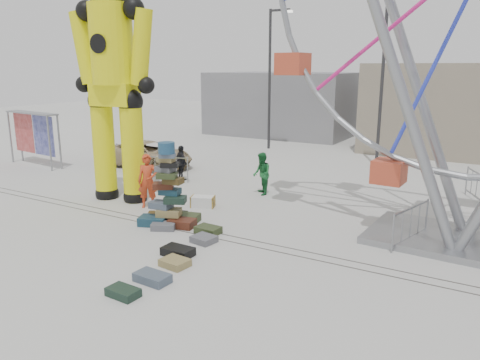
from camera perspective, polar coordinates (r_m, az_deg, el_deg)
The scene contains 25 objects.
ground at distance 14.08m, azimuth -9.77°, elevation -6.64°, with size 90.00×90.00×0.00m, color #9E9E99.
track_line_near at distance 14.51m, azimuth -8.25°, elevation -5.94°, with size 40.00×0.04×0.01m, color #47443F.
track_line_far at distance 14.80m, azimuth -7.28°, elevation -5.50°, with size 40.00×0.04×0.01m, color #47443F.
building_left at distance 35.30m, azimuth 5.82°, elevation 9.34°, with size 10.00×8.00×4.40m, color gray.
lamp_post_right at distance 23.68m, azimuth 17.21°, elevation 12.24°, with size 1.41×0.25×8.00m.
lamp_post_left at distance 27.99m, azimuth 3.81°, elevation 12.94°, with size 1.41×0.25×8.00m.
suitcase_tower at distance 14.79m, azimuth -8.68°, elevation -2.62°, with size 1.96×1.70×2.61m.
crash_test_dummy at distance 17.40m, azimuth -15.14°, elevation 11.96°, with size 3.37×1.48×8.45m.
banner_scaffold at distance 25.27m, azimuth -23.96°, elevation 6.07°, with size 3.72×1.00×2.66m.
steamer_trunk at distance 16.58m, azimuth -4.55°, elevation -2.65°, with size 0.82×0.47×0.38m, color silver.
row_case_0 at distance 14.02m, azimuth -3.91°, elevation -6.09°, with size 0.73×0.50×0.21m, color #334020.
row_case_1 at distance 13.35m, azimuth -4.43°, elevation -7.20°, with size 0.64×0.56×0.19m, color slate.
row_case_2 at distance 12.53m, azimuth -7.58°, elevation -8.62°, with size 0.83×0.51×0.23m, color black.
row_case_3 at distance 11.91m, azimuth -7.95°, elevation -9.95°, with size 0.68×0.53×0.19m, color #94824B.
row_case_4 at distance 11.19m, azimuth -10.64°, elevation -11.62°, with size 0.84×0.48×0.21m, color #4B596B.
row_case_5 at distance 10.69m, azimuth -14.06°, elevation -13.13°, with size 0.72×0.44×0.19m, color #1A3025.
barricade_dummy_a at distance 23.42m, azimuth -13.43°, elevation 2.76°, with size 2.00×0.10×1.10m, color gray, non-canonical shape.
barricade_dummy_b at distance 23.45m, azimuth -13.54°, elevation 2.77°, with size 2.00×0.10×1.10m, color gray, non-canonical shape.
barricade_dummy_c at distance 20.39m, azimuth -9.02°, elevation 1.38°, with size 2.00×0.10×1.10m, color gray, non-canonical shape.
barricade_wheel_front at distance 13.91m, azimuth 20.07°, elevation -5.14°, with size 2.00×0.10×1.10m, color gray, non-canonical shape.
barricade_wheel_back at distance 19.17m, azimuth 26.88°, elevation -0.75°, with size 2.00×0.10×1.10m, color gray, non-canonical shape.
pedestrian_red at distance 16.61m, azimuth -11.18°, elevation -0.12°, with size 0.69×0.45×1.90m, color #BA391A.
pedestrian_green at distance 17.99m, azimuth 2.66°, elevation 0.77°, with size 0.80×0.62×1.64m, color #19642D.
pedestrian_black at distance 20.45m, azimuth -7.16°, elevation 2.08°, with size 0.89×0.37×1.52m, color black.
parked_suv at distance 23.39m, azimuth -11.15°, elevation 3.07°, with size 2.10×4.56×1.27m, color tan.
Camera 1 is at (8.60, -10.03, 4.85)m, focal length 35.00 mm.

